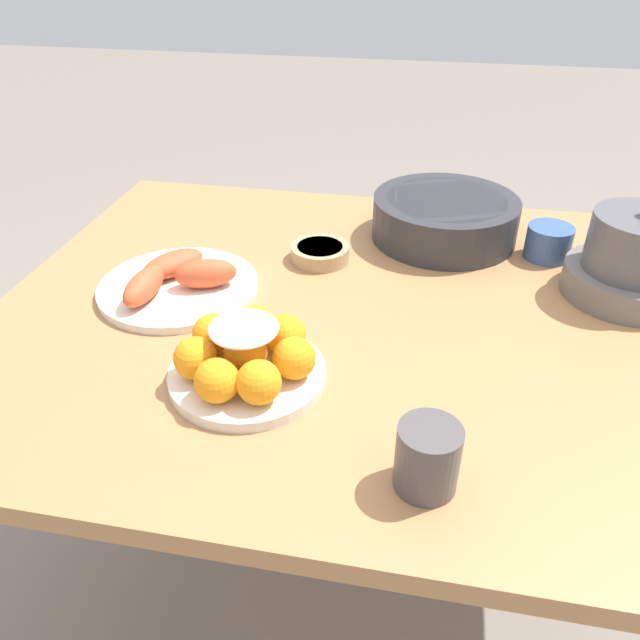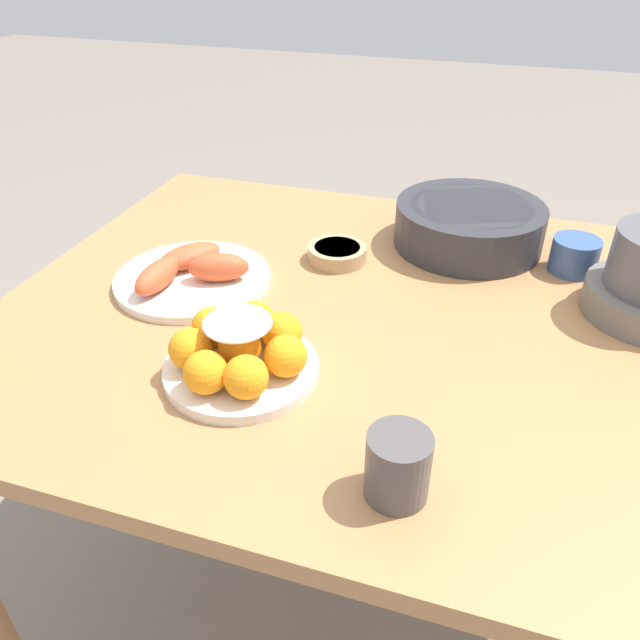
{
  "view_description": "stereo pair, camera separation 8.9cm",
  "coord_description": "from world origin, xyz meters",
  "px_view_note": "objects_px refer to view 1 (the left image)",
  "views": [
    {
      "loc": [
        0.06,
        -0.84,
        1.3
      ],
      "look_at": [
        -0.08,
        -0.1,
        0.8
      ],
      "focal_mm": 35.0,
      "sensor_mm": 36.0,
      "label": 1
    },
    {
      "loc": [
        0.15,
        -0.81,
        1.3
      ],
      "look_at": [
        -0.08,
        -0.1,
        0.8
      ],
      "focal_mm": 35.0,
      "sensor_mm": 36.0,
      "label": 2
    }
  ],
  "objects_px": {
    "cake_plate": "(246,357)",
    "seafood_platter": "(177,282)",
    "serving_bowl": "(445,217)",
    "cup_near": "(427,458)",
    "dining_table": "(378,364)",
    "warming_pot": "(632,262)",
    "sauce_bowl": "(320,252)",
    "cup_far": "(549,242)"
  },
  "relations": [
    {
      "from": "dining_table",
      "to": "warming_pot",
      "type": "height_order",
      "value": "warming_pot"
    },
    {
      "from": "cake_plate",
      "to": "cup_near",
      "type": "distance_m",
      "value": 0.28
    },
    {
      "from": "serving_bowl",
      "to": "seafood_platter",
      "type": "height_order",
      "value": "serving_bowl"
    },
    {
      "from": "serving_bowl",
      "to": "cup_near",
      "type": "xyz_separation_m",
      "value": [
        -0.0,
        -0.63,
        -0.0
      ]
    },
    {
      "from": "serving_bowl",
      "to": "warming_pot",
      "type": "relative_size",
      "value": 1.36
    },
    {
      "from": "serving_bowl",
      "to": "cup_far",
      "type": "bearing_deg",
      "value": -13.51
    },
    {
      "from": "cake_plate",
      "to": "serving_bowl",
      "type": "distance_m",
      "value": 0.55
    },
    {
      "from": "dining_table",
      "to": "serving_bowl",
      "type": "xyz_separation_m",
      "value": [
        0.09,
        0.29,
        0.15
      ]
    },
    {
      "from": "sauce_bowl",
      "to": "cup_near",
      "type": "relative_size",
      "value": 1.31
    },
    {
      "from": "sauce_bowl",
      "to": "warming_pot",
      "type": "height_order",
      "value": "warming_pot"
    },
    {
      "from": "cup_near",
      "to": "warming_pot",
      "type": "height_order",
      "value": "warming_pot"
    },
    {
      "from": "cake_plate",
      "to": "warming_pot",
      "type": "xyz_separation_m",
      "value": [
        0.55,
        0.33,
        0.02
      ]
    },
    {
      "from": "cup_far",
      "to": "serving_bowl",
      "type": "bearing_deg",
      "value": 166.49
    },
    {
      "from": "sauce_bowl",
      "to": "seafood_platter",
      "type": "distance_m",
      "value": 0.26
    },
    {
      "from": "cup_far",
      "to": "warming_pot",
      "type": "xyz_separation_m",
      "value": [
        0.11,
        -0.11,
        0.03
      ]
    },
    {
      "from": "seafood_platter",
      "to": "cake_plate",
      "type": "bearing_deg",
      "value": -48.3
    },
    {
      "from": "serving_bowl",
      "to": "sauce_bowl",
      "type": "height_order",
      "value": "serving_bowl"
    },
    {
      "from": "cake_plate",
      "to": "cup_far",
      "type": "distance_m",
      "value": 0.62
    },
    {
      "from": "dining_table",
      "to": "cake_plate",
      "type": "height_order",
      "value": "cake_plate"
    },
    {
      "from": "sauce_bowl",
      "to": "seafood_platter",
      "type": "relative_size",
      "value": 0.4
    },
    {
      "from": "seafood_platter",
      "to": "cup_far",
      "type": "relative_size",
      "value": 3.23
    },
    {
      "from": "cup_near",
      "to": "cup_far",
      "type": "height_order",
      "value": "cup_near"
    },
    {
      "from": "dining_table",
      "to": "sauce_bowl",
      "type": "xyz_separation_m",
      "value": [
        -0.13,
        0.15,
        0.12
      ]
    },
    {
      "from": "cup_far",
      "to": "cup_near",
      "type": "bearing_deg",
      "value": -108.01
    },
    {
      "from": "cup_near",
      "to": "cup_far",
      "type": "xyz_separation_m",
      "value": [
        0.19,
        0.59,
        -0.01
      ]
    },
    {
      "from": "serving_bowl",
      "to": "sauce_bowl",
      "type": "xyz_separation_m",
      "value": [
        -0.22,
        -0.13,
        -0.03
      ]
    },
    {
      "from": "sauce_bowl",
      "to": "cup_far",
      "type": "relative_size",
      "value": 1.3
    },
    {
      "from": "cake_plate",
      "to": "sauce_bowl",
      "type": "distance_m",
      "value": 0.36
    },
    {
      "from": "cake_plate",
      "to": "dining_table",
      "type": "bearing_deg",
      "value": 51.81
    },
    {
      "from": "dining_table",
      "to": "seafood_platter",
      "type": "xyz_separation_m",
      "value": [
        -0.34,
        -0.0,
        0.12
      ]
    },
    {
      "from": "cup_far",
      "to": "cake_plate",
      "type": "bearing_deg",
      "value": -134.35
    },
    {
      "from": "serving_bowl",
      "to": "cup_near",
      "type": "distance_m",
      "value": 0.63
    },
    {
      "from": "cake_plate",
      "to": "seafood_platter",
      "type": "bearing_deg",
      "value": 131.7
    },
    {
      "from": "dining_table",
      "to": "cup_near",
      "type": "height_order",
      "value": "cup_near"
    },
    {
      "from": "cup_far",
      "to": "warming_pot",
      "type": "bearing_deg",
      "value": -45.97
    },
    {
      "from": "dining_table",
      "to": "seafood_platter",
      "type": "height_order",
      "value": "seafood_platter"
    },
    {
      "from": "dining_table",
      "to": "cup_far",
      "type": "xyz_separation_m",
      "value": [
        0.27,
        0.24,
        0.13
      ]
    },
    {
      "from": "dining_table",
      "to": "cup_near",
      "type": "relative_size",
      "value": 15.23
    },
    {
      "from": "seafood_platter",
      "to": "sauce_bowl",
      "type": "bearing_deg",
      "value": 36.44
    },
    {
      "from": "serving_bowl",
      "to": "cake_plate",
      "type": "bearing_deg",
      "value": -116.76
    },
    {
      "from": "dining_table",
      "to": "warming_pot",
      "type": "distance_m",
      "value": 0.44
    },
    {
      "from": "dining_table",
      "to": "sauce_bowl",
      "type": "bearing_deg",
      "value": 130.24
    }
  ]
}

